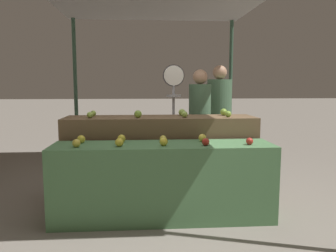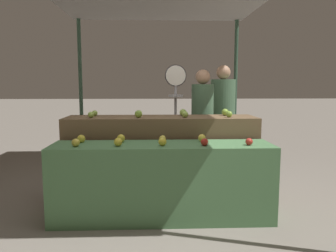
# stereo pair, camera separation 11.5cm
# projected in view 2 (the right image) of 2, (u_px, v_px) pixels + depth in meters

# --- Properties ---
(ground_plane) EXTENTS (60.00, 60.00, 0.00)m
(ground_plane) POSITION_uv_depth(u_px,v_px,m) (162.00, 218.00, 3.49)
(ground_plane) COLOR gray
(display_counter_front) EXTENTS (2.29, 0.55, 0.80)m
(display_counter_front) POSITION_uv_depth(u_px,v_px,m) (162.00, 182.00, 3.44)
(display_counter_front) COLOR #4C7A4C
(display_counter_front) RESTS_ON ground_plane
(display_counter_back) EXTENTS (2.29, 0.55, 1.03)m
(display_counter_back) POSITION_uv_depth(u_px,v_px,m) (161.00, 158.00, 4.02)
(display_counter_back) COLOR brown
(display_counter_back) RESTS_ON ground_plane
(apple_front_0) EXTENTS (0.08, 0.08, 0.08)m
(apple_front_0) POSITION_uv_depth(u_px,v_px,m) (76.00, 143.00, 3.24)
(apple_front_0) COLOR gold
(apple_front_0) RESTS_ON display_counter_front
(apple_front_1) EXTENTS (0.08, 0.08, 0.08)m
(apple_front_1) POSITION_uv_depth(u_px,v_px,m) (118.00, 142.00, 3.26)
(apple_front_1) COLOR gold
(apple_front_1) RESTS_ON display_counter_front
(apple_front_2) EXTENTS (0.08, 0.08, 0.08)m
(apple_front_2) POSITION_uv_depth(u_px,v_px,m) (162.00, 142.00, 3.29)
(apple_front_2) COLOR gold
(apple_front_2) RESTS_ON display_counter_front
(apple_front_3) EXTENTS (0.08, 0.08, 0.08)m
(apple_front_3) POSITION_uv_depth(u_px,v_px,m) (204.00, 142.00, 3.29)
(apple_front_3) COLOR #AD281E
(apple_front_3) RESTS_ON display_counter_front
(apple_front_4) EXTENTS (0.07, 0.07, 0.07)m
(apple_front_4) POSITION_uv_depth(u_px,v_px,m) (249.00, 142.00, 3.32)
(apple_front_4) COLOR #B72D23
(apple_front_4) RESTS_ON display_counter_front
(apple_front_5) EXTENTS (0.08, 0.08, 0.08)m
(apple_front_5) POSITION_uv_depth(u_px,v_px,m) (81.00, 139.00, 3.46)
(apple_front_5) COLOR gold
(apple_front_5) RESTS_ON display_counter_front
(apple_front_6) EXTENTS (0.09, 0.09, 0.09)m
(apple_front_6) POSITION_uv_depth(u_px,v_px,m) (121.00, 138.00, 3.48)
(apple_front_6) COLOR gold
(apple_front_6) RESTS_ON display_counter_front
(apple_front_7) EXTENTS (0.07, 0.07, 0.07)m
(apple_front_7) POSITION_uv_depth(u_px,v_px,m) (162.00, 139.00, 3.49)
(apple_front_7) COLOR gold
(apple_front_7) RESTS_ON display_counter_front
(apple_front_8) EXTENTS (0.08, 0.08, 0.08)m
(apple_front_8) POSITION_uv_depth(u_px,v_px,m) (202.00, 138.00, 3.52)
(apple_front_8) COLOR yellow
(apple_front_8) RESTS_ON display_counter_front
(apple_back_0) EXTENTS (0.07, 0.07, 0.07)m
(apple_back_0) POSITION_uv_depth(u_px,v_px,m) (91.00, 115.00, 3.81)
(apple_back_0) COLOR #8EB247
(apple_back_0) RESTS_ON display_counter_back
(apple_back_1) EXTENTS (0.09, 0.09, 0.09)m
(apple_back_1) POSITION_uv_depth(u_px,v_px,m) (138.00, 114.00, 3.82)
(apple_back_1) COLOR #7AA338
(apple_back_1) RESTS_ON display_counter_back
(apple_back_2) EXTENTS (0.07, 0.07, 0.07)m
(apple_back_2) POSITION_uv_depth(u_px,v_px,m) (185.00, 114.00, 3.85)
(apple_back_2) COLOR #8EB247
(apple_back_2) RESTS_ON display_counter_back
(apple_back_3) EXTENTS (0.07, 0.07, 0.07)m
(apple_back_3) POSITION_uv_depth(u_px,v_px,m) (229.00, 114.00, 3.87)
(apple_back_3) COLOR #7AA338
(apple_back_3) RESTS_ON display_counter_back
(apple_back_4) EXTENTS (0.07, 0.07, 0.07)m
(apple_back_4) POSITION_uv_depth(u_px,v_px,m) (95.00, 113.00, 4.04)
(apple_back_4) COLOR #8EB247
(apple_back_4) RESTS_ON display_counter_back
(apple_back_5) EXTENTS (0.07, 0.07, 0.07)m
(apple_back_5) POSITION_uv_depth(u_px,v_px,m) (139.00, 113.00, 4.04)
(apple_back_5) COLOR #84AD3D
(apple_back_5) RESTS_ON display_counter_back
(apple_back_6) EXTENTS (0.08, 0.08, 0.08)m
(apple_back_6) POSITION_uv_depth(u_px,v_px,m) (183.00, 112.00, 4.06)
(apple_back_6) COLOR #8EB247
(apple_back_6) RESTS_ON display_counter_back
(apple_back_7) EXTENTS (0.09, 0.09, 0.09)m
(apple_back_7) POSITION_uv_depth(u_px,v_px,m) (225.00, 112.00, 4.08)
(apple_back_7) COLOR #7AA338
(apple_back_7) RESTS_ON display_counter_back
(produce_scale) EXTENTS (0.29, 0.20, 1.68)m
(produce_scale) POSITION_uv_depth(u_px,v_px,m) (176.00, 98.00, 4.50)
(produce_scale) COLOR #99999E
(produce_scale) RESTS_ON ground_plane
(person_vendor_at_scale) EXTENTS (0.40, 0.40, 1.64)m
(person_vendor_at_scale) POSITION_uv_depth(u_px,v_px,m) (202.00, 116.00, 4.86)
(person_vendor_at_scale) COLOR #2D2D38
(person_vendor_at_scale) RESTS_ON ground_plane
(person_customer_left) EXTENTS (0.52, 0.52, 1.72)m
(person_customer_left) POSITION_uv_depth(u_px,v_px,m) (223.00, 111.00, 5.33)
(person_customer_left) COLOR #2D2D38
(person_customer_left) RESTS_ON ground_plane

